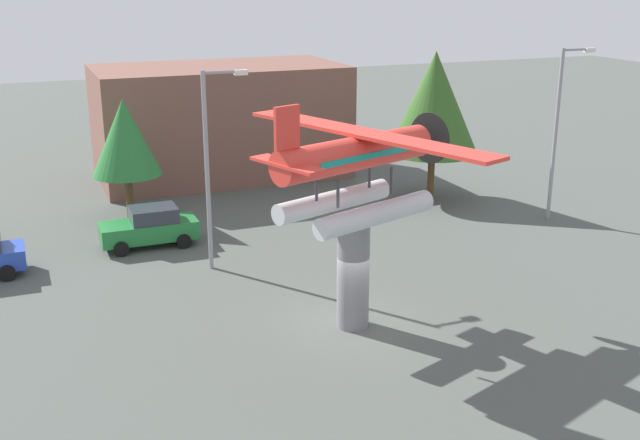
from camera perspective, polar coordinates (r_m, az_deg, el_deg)
ground_plane at (r=26.91m, az=2.40°, el=-7.74°), size 140.00×140.00×0.00m
display_pedestal at (r=26.14m, az=2.45°, el=-3.89°), size 1.10×1.10×3.89m
floatplane_monument at (r=25.12m, az=2.77°, el=3.87°), size 7.20×10.15×4.00m
car_mid_green at (r=34.98m, az=-12.39°, el=-0.49°), size 4.20×2.02×1.76m
streetlight_primary at (r=30.88m, az=-7.99°, el=4.62°), size 1.84×0.28×8.04m
streetlight_secondary at (r=38.76m, az=17.22°, el=6.85°), size 1.84×0.28×8.27m
storefront_building at (r=46.31m, az=-7.34°, el=7.22°), size 14.15×7.48×6.47m
tree_east at (r=38.42m, az=-14.15°, el=5.88°), size 3.32×3.32×5.90m
tree_center_back at (r=40.82m, az=8.40°, el=8.51°), size 4.73×4.73×7.80m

